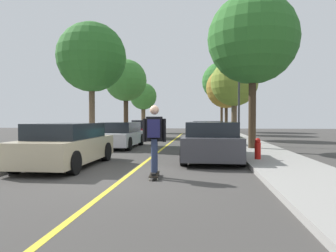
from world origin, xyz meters
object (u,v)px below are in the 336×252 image
(parked_car_right_nearest, at_px, (212,141))
(skateboard, at_px, (154,174))
(street_tree_right_far, at_px, (226,88))
(parked_car_left_near, at_px, (120,135))
(fire_hydrant, at_px, (258,149))
(street_tree_right_nearest, at_px, (253,39))
(street_tree_left_far, at_px, (143,97))
(parked_car_right_near, at_px, (208,133))
(parked_car_left_nearest, at_px, (67,145))
(skateboarder, at_px, (154,135))
(parked_car_right_far, at_px, (206,130))
(street_tree_left_near, at_px, (126,81))
(street_tree_right_farthest, at_px, (222,82))
(parked_car_left_far, at_px, (145,130))
(streetlamp, at_px, (239,89))
(street_tree_right_near, at_px, (234,83))
(street_tree_left_nearest, at_px, (92,58))

(parked_car_right_nearest, xyz_separation_m, skateboard, (-1.53, -3.33, -0.60))
(street_tree_right_far, bearing_deg, parked_car_left_near, -115.58)
(fire_hydrant, bearing_deg, street_tree_right_nearest, 83.44)
(street_tree_left_far, height_order, street_tree_right_far, street_tree_right_far)
(parked_car_right_near, bearing_deg, street_tree_right_far, 80.70)
(parked_car_left_nearest, bearing_deg, skateboarder, -28.13)
(parked_car_right_far, relative_size, skateboard, 5.10)
(fire_hydrant, bearing_deg, parked_car_left_near, 140.04)
(parked_car_left_nearest, xyz_separation_m, street_tree_left_near, (-1.96, 15.39, 3.92))
(parked_car_right_near, xyz_separation_m, street_tree_left_far, (-6.49, 14.99, 3.16))
(street_tree_right_nearest, xyz_separation_m, street_tree_right_farthest, (0.00, 21.19, 0.63))
(parked_car_right_nearest, xyz_separation_m, parked_car_right_near, (0.00, 6.20, -0.02))
(fire_hydrant, xyz_separation_m, skateboarder, (-3.02, -2.90, 0.58))
(parked_car_left_far, bearing_deg, fire_hydrant, -63.53)
(parked_car_left_nearest, xyz_separation_m, skateboard, (3.01, -1.57, -0.58))
(parked_car_left_near, height_order, fire_hydrant, parked_car_left_near)
(street_tree_right_farthest, height_order, skateboarder, street_tree_right_farthest)
(streetlamp, bearing_deg, parked_car_left_near, -160.66)
(parked_car_right_nearest, bearing_deg, parked_car_right_near, 90.00)
(parked_car_left_nearest, height_order, street_tree_right_farthest, street_tree_right_farthest)
(street_tree_left_near, distance_m, skateboarder, 18.06)
(parked_car_left_nearest, bearing_deg, street_tree_left_far, 94.88)
(streetlamp, distance_m, skateboard, 11.08)
(parked_car_left_nearest, height_order, fire_hydrant, parked_car_left_nearest)
(street_tree_left_near, distance_m, skateboard, 18.24)
(street_tree_left_far, xyz_separation_m, street_tree_right_near, (8.45, -9.94, 0.19))
(fire_hydrant, bearing_deg, street_tree_left_near, 119.54)
(street_tree_right_nearest, bearing_deg, street_tree_left_nearest, 164.77)
(street_tree_left_near, bearing_deg, skateboarder, -73.71)
(parked_car_right_near, bearing_deg, street_tree_left_near, 131.12)
(skateboard, bearing_deg, street_tree_right_near, 76.56)
(parked_car_left_nearest, distance_m, street_tree_right_near, 14.92)
(street_tree_right_farthest, relative_size, skateboard, 9.19)
(skateboarder, bearing_deg, street_tree_right_farthest, 82.93)
(parked_car_right_far, xyz_separation_m, fire_hydrant, (1.50, -12.74, -0.16))
(parked_car_left_nearest, bearing_deg, parked_car_left_near, 90.00)
(street_tree_left_far, bearing_deg, street_tree_left_nearest, -90.00)
(parked_car_right_near, distance_m, street_tree_left_far, 16.64)
(parked_car_left_nearest, height_order, skateboard, parked_car_left_nearest)
(parked_car_left_near, distance_m, skateboard, 8.49)
(street_tree_left_far, bearing_deg, street_tree_left_near, -90.00)
(parked_car_right_near, distance_m, skateboarder, 9.69)
(street_tree_left_nearest, xyz_separation_m, streetlamp, (8.24, 0.99, -1.77))
(street_tree_left_nearest, distance_m, streetlamp, 8.49)
(parked_car_left_near, relative_size, street_tree_right_near, 0.79)
(street_tree_right_far, bearing_deg, street_tree_left_far, 160.19)
(parked_car_right_near, height_order, fire_hydrant, parked_car_right_near)
(parked_car_left_nearest, height_order, street_tree_right_near, street_tree_right_near)
(parked_car_left_near, relative_size, street_tree_right_farthest, 0.56)
(parked_car_left_near, xyz_separation_m, parked_car_right_nearest, (4.53, -4.59, 0.03))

